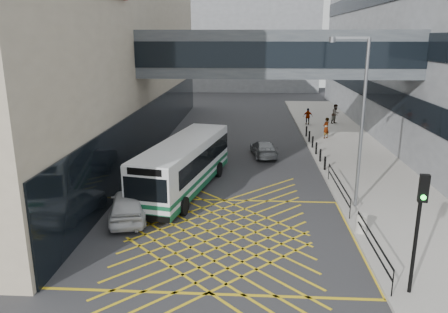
% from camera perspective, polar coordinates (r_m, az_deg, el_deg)
% --- Properties ---
extents(ground, '(120.00, 120.00, 0.00)m').
position_cam_1_polar(ground, '(19.71, -0.72, -10.42)').
color(ground, '#333335').
extents(building_whsmith, '(24.17, 42.00, 16.00)m').
position_cam_1_polar(building_whsmith, '(38.84, -27.05, 12.89)').
color(building_whsmith, tan).
rests_on(building_whsmith, ground).
extents(building_far, '(28.00, 16.00, 18.00)m').
position_cam_1_polar(building_far, '(77.77, 1.08, 15.66)').
color(building_far, gray).
rests_on(building_far, ground).
extents(skybridge, '(20.00, 4.10, 3.00)m').
position_cam_1_polar(skybridge, '(29.76, 6.90, 13.19)').
color(skybridge, '#44494E').
rests_on(skybridge, ground).
extents(pavement, '(6.00, 54.00, 0.16)m').
position_cam_1_polar(pavement, '(34.64, 16.18, 0.54)').
color(pavement, '#A39E95').
rests_on(pavement, ground).
extents(box_junction, '(12.00, 9.00, 0.01)m').
position_cam_1_polar(box_junction, '(19.70, -0.72, -10.41)').
color(box_junction, gold).
rests_on(box_junction, ground).
extents(bus, '(4.43, 10.70, 2.93)m').
position_cam_1_polar(bus, '(24.99, -5.13, -0.98)').
color(bus, white).
rests_on(bus, ground).
extents(car_white, '(2.85, 4.97, 1.49)m').
position_cam_1_polar(car_white, '(21.77, -12.34, -6.08)').
color(car_white, silver).
rests_on(car_white, ground).
extents(car_dark, '(2.14, 4.31, 1.30)m').
position_cam_1_polar(car_dark, '(29.22, -5.58, -0.45)').
color(car_dark, black).
rests_on(car_dark, ground).
extents(car_silver, '(2.20, 4.16, 1.23)m').
position_cam_1_polar(car_silver, '(32.49, 5.21, 1.12)').
color(car_silver, gray).
rests_on(car_silver, ground).
extents(traffic_light, '(0.33, 0.51, 4.28)m').
position_cam_1_polar(traffic_light, '(15.52, 24.14, -7.31)').
color(traffic_light, black).
rests_on(traffic_light, pavement).
extents(street_lamp, '(1.92, 0.50, 8.42)m').
position_cam_1_polar(street_lamp, '(22.38, 17.20, 5.39)').
color(street_lamp, slate).
rests_on(street_lamp, pavement).
extents(litter_bin, '(0.49, 0.49, 0.85)m').
position_cam_1_polar(litter_bin, '(20.51, 17.52, -8.31)').
color(litter_bin, '#ADA89E').
rests_on(litter_bin, pavement).
extents(kerb_railings, '(0.05, 12.54, 1.00)m').
position_cam_1_polar(kerb_railings, '(21.49, 16.32, -6.27)').
color(kerb_railings, black).
rests_on(kerb_railings, pavement).
extents(bollards, '(0.14, 10.14, 0.90)m').
position_cam_1_polar(bollards, '(34.01, 11.72, 1.49)').
color(bollards, black).
rests_on(bollards, pavement).
extents(pedestrian_a, '(0.87, 0.85, 1.79)m').
position_cam_1_polar(pedestrian_a, '(38.38, 13.19, 3.65)').
color(pedestrian_a, gray).
rests_on(pedestrian_a, pavement).
extents(pedestrian_b, '(1.07, 1.03, 1.93)m').
position_cam_1_polar(pedestrian_b, '(45.28, 14.37, 5.40)').
color(pedestrian_b, gray).
rests_on(pedestrian_b, pavement).
extents(pedestrian_c, '(0.98, 0.50, 1.62)m').
position_cam_1_polar(pedestrian_c, '(44.12, 10.91, 5.15)').
color(pedestrian_c, gray).
rests_on(pedestrian_c, pavement).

